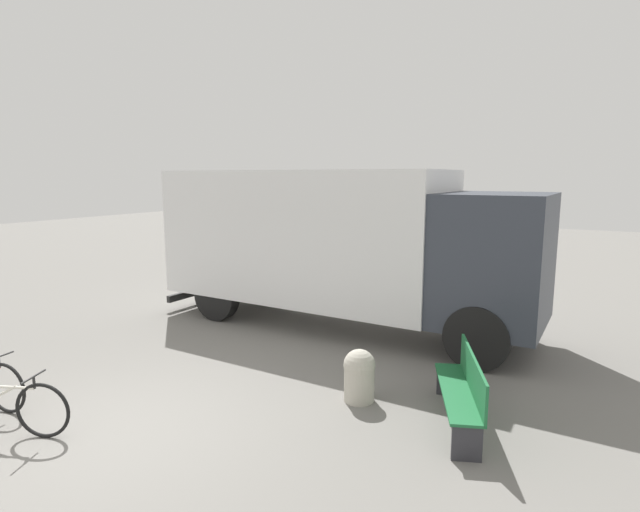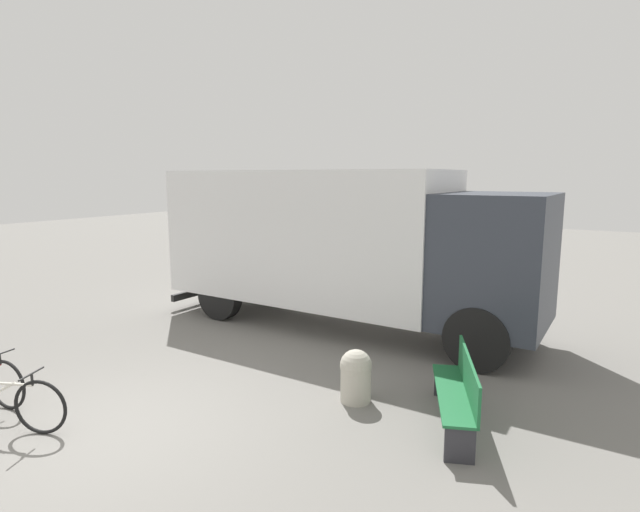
{
  "view_description": "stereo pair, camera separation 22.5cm",
  "coord_description": "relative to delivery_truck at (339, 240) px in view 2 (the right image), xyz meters",
  "views": [
    {
      "loc": [
        5.09,
        -3.81,
        3.19
      ],
      "look_at": [
        0.87,
        3.81,
        1.79
      ],
      "focal_mm": 28.0,
      "sensor_mm": 36.0,
      "label": 1
    },
    {
      "loc": [
        5.29,
        -3.7,
        3.19
      ],
      "look_at": [
        0.87,
        3.81,
        1.79
      ],
      "focal_mm": 28.0,
      "sensor_mm": 36.0,
      "label": 2
    }
  ],
  "objects": [
    {
      "name": "bicycle_middle",
      "position": [
        -1.48,
        -6.16,
        -1.47
      ],
      "size": [
        1.64,
        0.74,
        0.8
      ],
      "rotation": [
        0.0,
        0.0,
        0.4
      ],
      "color": "black",
      "rests_on": "ground"
    },
    {
      "name": "ground_plane",
      "position": [
        -0.34,
        -5.5,
        -1.85
      ],
      "size": [
        60.0,
        60.0,
        0.0
      ],
      "primitive_type": "plane",
      "color": "slate"
    },
    {
      "name": "delivery_truck",
      "position": [
        0.0,
        0.0,
        0.0
      ],
      "size": [
        8.18,
        2.57,
        3.31
      ],
      "rotation": [
        0.0,
        0.0,
        -0.03
      ],
      "color": "white",
      "rests_on": "ground"
    },
    {
      "name": "bollard_near_bench",
      "position": [
        1.97,
        -3.14,
        -1.46
      ],
      "size": [
        0.46,
        0.46,
        0.76
      ],
      "color": "#B2AD9E",
      "rests_on": "ground"
    },
    {
      "name": "park_bench",
      "position": [
        3.44,
        -3.11,
        -1.35
      ],
      "size": [
        1.04,
        1.87,
        0.92
      ],
      "rotation": [
        0.0,
        0.0,
        1.94
      ],
      "color": "#1E6638",
      "rests_on": "ground"
    }
  ]
}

